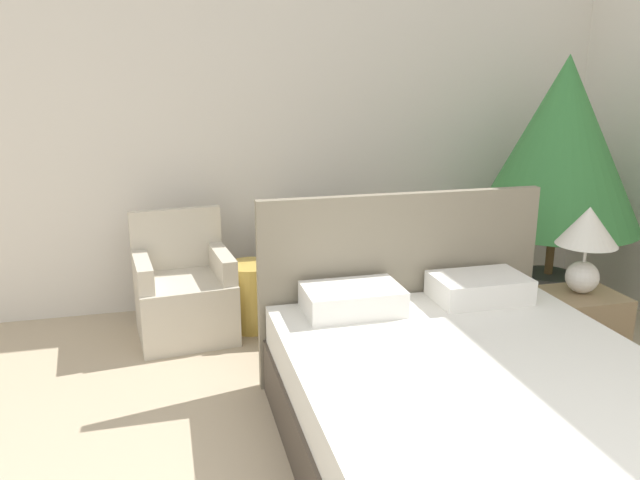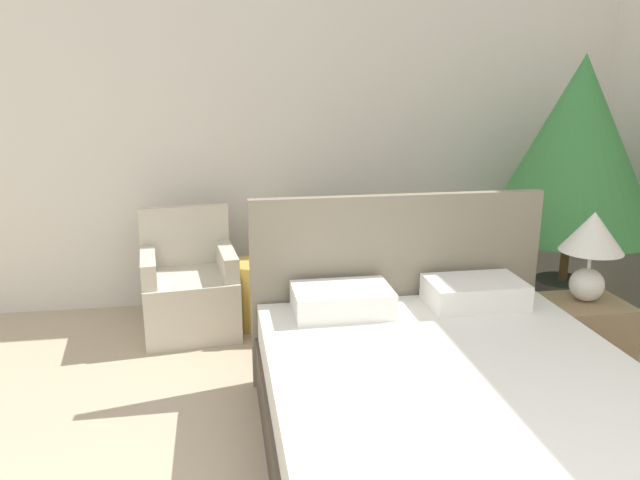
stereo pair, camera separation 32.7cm
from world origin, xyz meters
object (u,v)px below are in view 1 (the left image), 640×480
(armchair_near_window_left, at_px, (185,298))
(potted_palm, at_px, (561,147))
(bed, at_px, (485,419))
(nightstand, at_px, (579,330))
(table_lamp, at_px, (587,237))
(armchair_near_window_right, at_px, (316,287))
(side_table, at_px, (252,296))

(armchair_near_window_left, height_order, potted_palm, potted_palm)
(armchair_near_window_left, distance_m, potted_palm, 2.87)
(bed, bearing_deg, armchair_near_window_left, 122.95)
(nightstand, bearing_deg, table_lamp, 122.80)
(armchair_near_window_right, height_order, side_table, armchair_near_window_right)
(armchair_near_window_right, xyz_separation_m, nightstand, (1.39, -1.09, -0.03))
(armchair_near_window_left, bearing_deg, table_lamp, -30.99)
(armchair_near_window_left, distance_m, table_lamp, 2.61)
(bed, relative_size, armchair_near_window_left, 2.67)
(armchair_near_window_left, bearing_deg, potted_palm, -10.43)
(armchair_near_window_left, relative_size, nightstand, 1.74)
(armchair_near_window_left, height_order, table_lamp, table_lamp)
(nightstand, xyz_separation_m, side_table, (-1.85, 1.11, -0.01))
(bed, distance_m, armchair_near_window_left, 2.27)
(armchair_near_window_right, relative_size, table_lamp, 1.60)
(potted_palm, bearing_deg, bed, -130.53)
(potted_palm, bearing_deg, table_lamp, -113.63)
(bed, bearing_deg, table_lamp, 37.79)
(armchair_near_window_right, xyz_separation_m, potted_palm, (1.76, -0.20, 0.97))
(armchair_near_window_left, relative_size, potted_palm, 0.45)
(armchair_near_window_left, xyz_separation_m, table_lamp, (2.31, -1.07, 0.56))
(side_table, bearing_deg, potted_palm, -5.83)
(bed, height_order, table_lamp, bed)
(armchair_near_window_left, height_order, armchair_near_window_right, same)
(armchair_near_window_left, distance_m, side_table, 0.47)
(bed, xyz_separation_m, armchair_near_window_left, (-1.23, 1.90, -0.01))
(armchair_near_window_right, bearing_deg, armchair_near_window_left, -173.99)
(bed, distance_m, potted_palm, 2.44)
(potted_palm, relative_size, side_table, 4.00)
(potted_palm, bearing_deg, armchair_near_window_left, 175.64)
(table_lamp, xyz_separation_m, side_table, (-1.84, 1.09, -0.60))
(table_lamp, bearing_deg, bed, -142.21)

